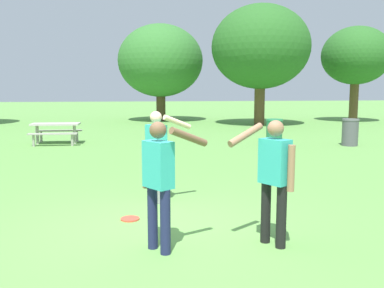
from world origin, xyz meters
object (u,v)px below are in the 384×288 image
(trash_can_further_along, at_px, (350,132))
(tree_far_right, at_px, (160,61))
(person_catcher, at_px, (274,173))
(trash_can_beside_table, at_px, (274,132))
(person_bystander, at_px, (159,176))
(picnic_table_far, at_px, (56,129))
(tree_slender_mid, at_px, (261,47))
(tree_back_left, at_px, (356,56))
(frisbee, at_px, (130,219))
(person_thrower, at_px, (157,149))

(trash_can_further_along, height_order, tree_far_right, tree_far_right)
(person_catcher, relative_size, trash_can_beside_table, 1.71)
(person_bystander, relative_size, picnic_table_far, 0.95)
(tree_slender_mid, relative_size, tree_back_left, 1.14)
(tree_slender_mid, height_order, tree_back_left, tree_slender_mid)
(picnic_table_far, xyz_separation_m, trash_can_beside_table, (7.76, -1.62, -0.08))
(person_bystander, bearing_deg, tree_slender_mid, 69.12)
(frisbee, distance_m, picnic_table_far, 9.86)
(person_catcher, xyz_separation_m, frisbee, (-1.85, 1.35, -0.95))
(person_catcher, distance_m, trash_can_further_along, 10.69)
(person_thrower, relative_size, person_bystander, 1.00)
(person_thrower, xyz_separation_m, tree_slender_mid, (6.59, 15.25, 3.29))
(person_thrower, bearing_deg, tree_slender_mid, 66.63)
(trash_can_beside_table, bearing_deg, person_bystander, -116.95)
(person_catcher, xyz_separation_m, tree_far_right, (0.02, 21.33, 2.75))
(person_thrower, xyz_separation_m, tree_back_left, (13.03, 16.79, 3.00))
(trash_can_beside_table, distance_m, tree_slender_mid, 9.41)
(trash_can_further_along, height_order, tree_back_left, tree_back_left)
(person_thrower, distance_m, person_catcher, 2.69)
(person_thrower, distance_m, tree_far_right, 19.26)
(person_bystander, distance_m, tree_far_right, 21.55)
(person_catcher, height_order, tree_back_left, tree_back_left)
(picnic_table_far, relative_size, trash_can_beside_table, 1.80)
(tree_back_left, bearing_deg, person_catcher, -121.40)
(frisbee, height_order, picnic_table_far, picnic_table_far)
(picnic_table_far, relative_size, tree_slender_mid, 0.26)
(person_bystander, bearing_deg, trash_can_further_along, 50.27)
(tree_slender_mid, xyz_separation_m, tree_back_left, (6.43, 1.53, -0.29))
(person_thrower, xyz_separation_m, tree_far_right, (1.38, 19.01, 2.75))
(tree_far_right, bearing_deg, trash_can_further_along, -64.68)
(trash_can_further_along, height_order, tree_slender_mid, tree_slender_mid)
(tree_slender_mid, bearing_deg, frisbee, -113.57)
(person_thrower, distance_m, tree_slender_mid, 16.94)
(trash_can_further_along, bearing_deg, frisbee, -135.81)
(trash_can_beside_table, bearing_deg, picnic_table_far, 168.20)
(trash_can_beside_table, bearing_deg, frisbee, -122.76)
(person_catcher, bearing_deg, person_bystander, 179.37)
(person_catcher, xyz_separation_m, trash_can_further_along, (5.91, 8.89, -0.48))
(person_thrower, relative_size, person_catcher, 1.00)
(person_thrower, relative_size, tree_back_left, 0.29)
(tree_far_right, height_order, tree_back_left, tree_far_right)
(person_bystander, height_order, tree_far_right, tree_far_right)
(person_catcher, height_order, tree_slender_mid, tree_slender_mid)
(person_bystander, distance_m, frisbee, 1.68)
(frisbee, relative_size, picnic_table_far, 0.17)
(person_thrower, bearing_deg, person_bystander, -92.67)
(tree_slender_mid, bearing_deg, person_catcher, -106.58)
(tree_slender_mid, bearing_deg, person_thrower, -113.37)
(tree_slender_mid, bearing_deg, tree_far_right, 144.22)
(tree_back_left, bearing_deg, tree_far_right, 169.19)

